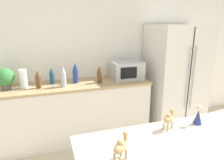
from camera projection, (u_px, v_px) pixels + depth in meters
wall_back at (94, 54)px, 3.28m from camera, size 8.00×0.06×2.55m
back_counter at (78, 111)px, 3.09m from camera, size 2.21×0.63×0.90m
refrigerator at (175, 78)px, 3.39m from camera, size 0.89×0.76×1.75m
potted_plant at (5, 78)px, 2.65m from camera, size 0.24×0.24×0.30m
paper_towel_roll at (23, 79)px, 2.72m from camera, size 0.10×0.10×0.26m
microwave at (127, 70)px, 3.19m from camera, size 0.48×0.37×0.28m
back_bottle_0 at (75, 73)px, 2.97m from camera, size 0.08×0.08×0.31m
back_bottle_1 at (99, 74)px, 2.98m from camera, size 0.07×0.07×0.27m
back_bottle_2 at (38, 80)px, 2.72m from camera, size 0.07×0.07×0.26m
back_bottle_3 at (63, 76)px, 2.78m from camera, size 0.08×0.08×0.32m
back_bottle_4 at (52, 76)px, 2.92m from camera, size 0.06×0.06×0.25m
camel_figurine at (169, 118)px, 1.44m from camera, size 0.12×0.09×0.15m
camel_figurine_second at (121, 146)px, 1.10m from camera, size 0.12×0.12×0.16m
wise_man_figurine_crimson at (198, 116)px, 1.52m from camera, size 0.07×0.07×0.16m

